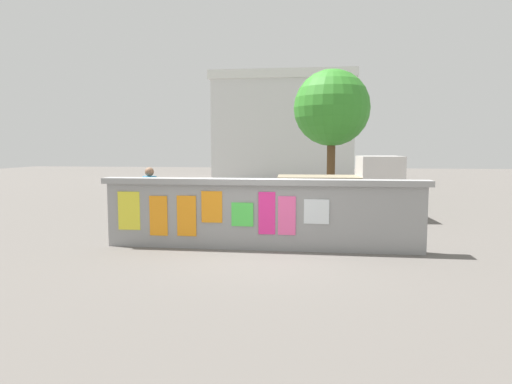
% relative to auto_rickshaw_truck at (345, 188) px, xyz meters
% --- Properties ---
extents(ground, '(60.00, 60.00, 0.00)m').
position_rel_auto_rickshaw_truck_xyz_m(ground, '(-1.98, 3.48, -0.90)').
color(ground, '#605B56').
extents(poster_wall, '(6.74, 0.42, 1.46)m').
position_rel_auto_rickshaw_truck_xyz_m(poster_wall, '(-1.99, -4.52, -0.15)').
color(poster_wall, gray).
rests_on(poster_wall, ground).
extents(auto_rickshaw_truck, '(3.68, 1.70, 1.85)m').
position_rel_auto_rickshaw_truck_xyz_m(auto_rickshaw_truck, '(0.00, 0.00, 0.00)').
color(auto_rickshaw_truck, black).
rests_on(auto_rickshaw_truck, ground).
extents(motorcycle, '(1.89, 0.58, 0.87)m').
position_rel_auto_rickshaw_truck_xyz_m(motorcycle, '(-4.17, 0.06, -0.44)').
color(motorcycle, black).
rests_on(motorcycle, ground).
extents(bicycle_near, '(1.65, 0.61, 0.95)m').
position_rel_auto_rickshaw_truck_xyz_m(bicycle_near, '(-3.23, -1.90, -0.54)').
color(bicycle_near, black).
rests_on(bicycle_near, ground).
extents(bicycle_far, '(1.71, 0.44, 0.95)m').
position_rel_auto_rickshaw_truck_xyz_m(bicycle_far, '(-1.57, -3.16, -0.54)').
color(bicycle_far, black).
rests_on(bicycle_far, ground).
extents(person_walking, '(0.42, 0.42, 1.62)m').
position_rel_auto_rickshaw_truck_xyz_m(person_walking, '(-4.91, -3.07, 0.09)').
color(person_walking, yellow).
rests_on(person_walking, ground).
extents(tree_roadside, '(3.03, 3.03, 5.19)m').
position_rel_auto_rickshaw_truck_xyz_m(tree_roadside, '(-0.27, 4.81, 2.75)').
color(tree_roadside, brown).
rests_on(tree_roadside, ground).
extents(building_background, '(8.34, 7.11, 6.44)m').
position_rel_auto_rickshaw_truck_xyz_m(building_background, '(-2.80, 15.15, 2.34)').
color(building_background, silver).
rests_on(building_background, ground).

